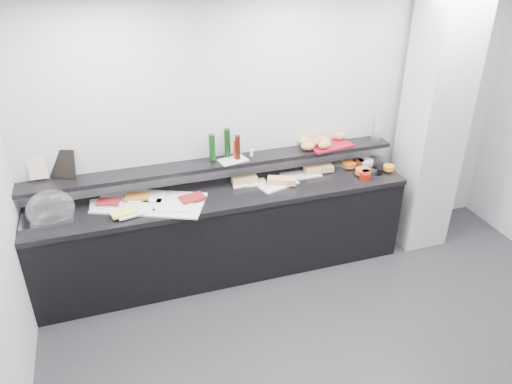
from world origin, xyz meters
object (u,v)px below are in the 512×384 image
object	(u,v)px
cloche_base	(47,220)
carafe	(377,128)
sandwich_plate_mid	(279,185)
condiment_tray	(233,160)
framed_print	(62,164)
bread_tray	(328,144)

from	to	relation	value
cloche_base	carafe	size ratio (longest dim) A/B	1.45
sandwich_plate_mid	condiment_tray	size ratio (longest dim) A/B	1.47
framed_print	condiment_tray	xyz separation A→B (m)	(1.53, -0.14, -0.12)
sandwich_plate_mid	framed_print	world-z (taller)	framed_print
sandwich_plate_mid	framed_print	size ratio (longest dim) A/B	1.50
framed_print	bread_tray	xyz separation A→B (m)	(2.55, -0.07, -0.12)
framed_print	carafe	size ratio (longest dim) A/B	0.87
cloche_base	framed_print	xyz separation A→B (m)	(0.18, 0.31, 0.36)
cloche_base	condiment_tray	bearing A→B (deg)	6.09
cloche_base	framed_print	size ratio (longest dim) A/B	1.67
sandwich_plate_mid	carafe	world-z (taller)	carafe
cloche_base	bread_tray	world-z (taller)	bread_tray
condiment_tray	bread_tray	bearing A→B (deg)	-8.23
cloche_base	condiment_tray	xyz separation A→B (m)	(1.70, 0.18, 0.24)
sandwich_plate_mid	bread_tray	size ratio (longest dim) A/B	0.87
cloche_base	carafe	xyz separation A→B (m)	(3.24, 0.17, 0.38)
sandwich_plate_mid	framed_print	xyz separation A→B (m)	(-1.94, 0.30, 0.37)
sandwich_plate_mid	framed_print	distance (m)	2.00
condiment_tray	framed_print	bearing A→B (deg)	163.25
bread_tray	carafe	distance (m)	0.53
sandwich_plate_mid	condiment_tray	xyz separation A→B (m)	(-0.41, 0.17, 0.25)
carafe	sandwich_plate_mid	bearing A→B (deg)	-171.72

